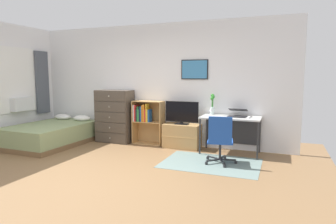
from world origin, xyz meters
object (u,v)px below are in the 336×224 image
at_px(office_chair, 220,139).
at_px(computer_mouse, 249,117).
at_px(bookshelf, 146,119).
at_px(tv_stand, 182,136).
at_px(bed, 52,134).
at_px(bamboo_vase, 212,105).
at_px(dresser, 115,116).
at_px(desk, 231,123).
at_px(television, 182,113).
at_px(wine_glass, 211,110).
at_px(laptop, 237,113).

height_order(office_chair, computer_mouse, office_chair).
relative_size(bookshelf, tv_stand, 1.25).
xyz_separation_m(bed, bookshelf, (1.98, 0.82, 0.34)).
xyz_separation_m(tv_stand, bamboo_vase, (0.64, 0.07, 0.69)).
relative_size(bed, dresser, 1.62).
distance_m(dresser, office_chair, 2.82).
bearing_deg(bed, desk, 12.00).
distance_m(television, desk, 1.06).
height_order(bed, office_chair, office_chair).
height_order(dresser, wine_glass, dresser).
bearing_deg(television, laptop, 0.80).
xyz_separation_m(dresser, tv_stand, (1.66, 0.02, -0.35)).
relative_size(bed, laptop, 5.02).
distance_m(desk, office_chair, 0.90).
bearing_deg(bamboo_vase, wine_glass, -81.99).
height_order(television, bamboo_vase, bamboo_vase).
distance_m(desk, bamboo_vase, 0.54).
bearing_deg(office_chair, bookshelf, 143.30).
distance_m(bamboo_vase, wine_glass, 0.29).
height_order(dresser, tv_stand, dresser).
distance_m(bookshelf, computer_mouse, 2.30).
xyz_separation_m(bookshelf, laptop, (2.05, -0.06, 0.22)).
bearing_deg(desk, office_chair, -92.73).
xyz_separation_m(dresser, bamboo_vase, (2.30, 0.09, 0.34)).
xyz_separation_m(tv_stand, television, (0.00, -0.02, 0.50)).
xyz_separation_m(tv_stand, laptop, (1.17, -0.01, 0.55)).
distance_m(computer_mouse, bamboo_vase, 0.82).
xyz_separation_m(office_chair, wine_glass, (-0.33, 0.71, 0.42)).
bearing_deg(tv_stand, dresser, -179.48).
distance_m(bookshelf, wine_glass, 1.60).
height_order(bookshelf, television, television).
bearing_deg(bed, laptop, 11.95).
relative_size(tv_stand, laptop, 2.00).
bearing_deg(bed, tv_stand, 16.26).
xyz_separation_m(office_chair, computer_mouse, (0.40, 0.78, 0.30)).
bearing_deg(tv_stand, television, -90.00).
xyz_separation_m(bed, tv_stand, (2.86, 0.77, 0.02)).
distance_m(tv_stand, office_chair, 1.37).
distance_m(television, computer_mouse, 1.41).
xyz_separation_m(tv_stand, wine_glass, (0.68, -0.20, 0.62)).
height_order(bookshelf, computer_mouse, bookshelf).
distance_m(bed, office_chair, 3.88).
height_order(dresser, bookshelf, dresser).
distance_m(dresser, bamboo_vase, 2.33).
bearing_deg(dresser, bed, -147.83).
distance_m(bed, computer_mouse, 4.35).
height_order(dresser, television, dresser).
bearing_deg(television, bamboo_vase, 8.62).
height_order(tv_stand, bamboo_vase, bamboo_vase).
height_order(dresser, laptop, dresser).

